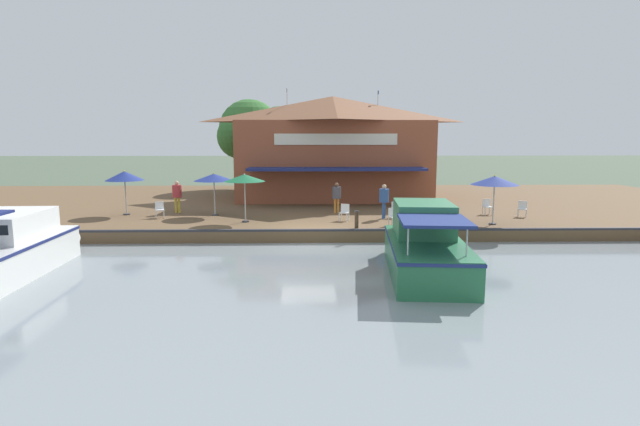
{
  "coord_description": "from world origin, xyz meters",
  "views": [
    {
      "loc": [
        22.18,
        -0.02,
        4.83
      ],
      "look_at": [
        -1.0,
        0.55,
        1.3
      ],
      "focal_mm": 28.0,
      "sensor_mm": 36.0,
      "label": 1
    }
  ],
  "objects_px": {
    "waterfront_restaurant": "(332,146)",
    "person_near_entrance": "(177,193)",
    "motorboat_fourth_along": "(0,252)",
    "patio_umbrella_near_quay_edge": "(245,178)",
    "cafe_chair_far_corner_seat": "(522,208)",
    "cafe_chair_facing_river": "(396,209)",
    "patio_umbrella_far_corner": "(214,177)",
    "cafe_chair_back_row_seat": "(160,209)",
    "person_at_quay_edge": "(384,197)",
    "tree_downstream_bank": "(247,132)",
    "patio_umbrella_back_row": "(495,180)",
    "person_mid_patio": "(337,194)",
    "cafe_chair_under_first_umbrella": "(394,216)",
    "motorboat_mid_row": "(424,245)",
    "mooring_post": "(357,220)",
    "patio_umbrella_mid_patio_left": "(124,176)",
    "tree_upstream_bank": "(277,131)",
    "cafe_chair_beside_entrance": "(487,206)",
    "cafe_chair_mid_patio": "(344,211)"
  },
  "relations": [
    {
      "from": "cafe_chair_far_corner_seat",
      "to": "cafe_chair_mid_patio",
      "type": "height_order",
      "value": "same"
    },
    {
      "from": "waterfront_restaurant",
      "to": "person_mid_patio",
      "type": "xyz_separation_m",
      "value": [
        8.19,
        -0.15,
        -2.53
      ]
    },
    {
      "from": "waterfront_restaurant",
      "to": "cafe_chair_facing_river",
      "type": "distance_m",
      "value": 10.82
    },
    {
      "from": "patio_umbrella_near_quay_edge",
      "to": "mooring_post",
      "type": "distance_m",
      "value": 6.12
    },
    {
      "from": "patio_umbrella_mid_patio_left",
      "to": "person_near_entrance",
      "type": "distance_m",
      "value": 2.89
    },
    {
      "from": "patio_umbrella_back_row",
      "to": "person_near_entrance",
      "type": "height_order",
      "value": "patio_umbrella_back_row"
    },
    {
      "from": "motorboat_mid_row",
      "to": "tree_downstream_bank",
      "type": "distance_m",
      "value": 25.83
    },
    {
      "from": "cafe_chair_far_corner_seat",
      "to": "person_near_entrance",
      "type": "relative_size",
      "value": 0.47
    },
    {
      "from": "cafe_chair_beside_entrance",
      "to": "tree_downstream_bank",
      "type": "bearing_deg",
      "value": -134.05
    },
    {
      "from": "cafe_chair_mid_patio",
      "to": "cafe_chair_back_row_seat",
      "type": "bearing_deg",
      "value": -97.03
    },
    {
      "from": "tree_downstream_bank",
      "to": "cafe_chair_back_row_seat",
      "type": "bearing_deg",
      "value": -10.95
    },
    {
      "from": "waterfront_restaurant",
      "to": "motorboat_fourth_along",
      "type": "xyz_separation_m",
      "value": [
        18.88,
        -12.41,
        -3.3
      ]
    },
    {
      "from": "cafe_chair_back_row_seat",
      "to": "motorboat_fourth_along",
      "type": "distance_m",
      "value": 9.68
    },
    {
      "from": "waterfront_restaurant",
      "to": "tree_upstream_bank",
      "type": "bearing_deg",
      "value": -133.45
    },
    {
      "from": "patio_umbrella_far_corner",
      "to": "patio_umbrella_back_row",
      "type": "distance_m",
      "value": 14.5
    },
    {
      "from": "person_at_quay_edge",
      "to": "person_near_entrance",
      "type": "height_order",
      "value": "person_near_entrance"
    },
    {
      "from": "cafe_chair_far_corner_seat",
      "to": "person_near_entrance",
      "type": "distance_m",
      "value": 18.99
    },
    {
      "from": "person_near_entrance",
      "to": "tree_downstream_bank",
      "type": "xyz_separation_m",
      "value": [
        -13.29,
        2.42,
        3.51
      ]
    },
    {
      "from": "cafe_chair_back_row_seat",
      "to": "person_mid_patio",
      "type": "relative_size",
      "value": 0.5
    },
    {
      "from": "cafe_chair_beside_entrance",
      "to": "person_at_quay_edge",
      "type": "relative_size",
      "value": 0.47
    },
    {
      "from": "patio_umbrella_back_row",
      "to": "patio_umbrella_mid_patio_left",
      "type": "distance_m",
      "value": 19.37
    },
    {
      "from": "patio_umbrella_far_corner",
      "to": "motorboat_fourth_along",
      "type": "xyz_separation_m",
      "value": [
        9.99,
        -5.56,
        -1.78
      ]
    },
    {
      "from": "cafe_chair_back_row_seat",
      "to": "motorboat_fourth_along",
      "type": "relative_size",
      "value": 0.09
    },
    {
      "from": "patio_umbrella_near_quay_edge",
      "to": "cafe_chair_far_corner_seat",
      "type": "distance_m",
      "value": 14.81
    },
    {
      "from": "person_at_quay_edge",
      "to": "mooring_post",
      "type": "distance_m",
      "value": 3.75
    },
    {
      "from": "patio_umbrella_far_corner",
      "to": "cafe_chair_beside_entrance",
      "type": "relative_size",
      "value": 2.73
    },
    {
      "from": "patio_umbrella_mid_patio_left",
      "to": "mooring_post",
      "type": "height_order",
      "value": "patio_umbrella_mid_patio_left"
    },
    {
      "from": "patio_umbrella_mid_patio_left",
      "to": "cafe_chair_far_corner_seat",
      "type": "distance_m",
      "value": 21.6
    },
    {
      "from": "motorboat_fourth_along",
      "to": "patio_umbrella_near_quay_edge",
      "type": "bearing_deg",
      "value": 136.08
    },
    {
      "from": "cafe_chair_beside_entrance",
      "to": "tree_upstream_bank",
      "type": "distance_m",
      "value": 18.28
    },
    {
      "from": "waterfront_restaurant",
      "to": "tree_upstream_bank",
      "type": "xyz_separation_m",
      "value": [
        -3.93,
        -4.15,
        1.08
      ]
    },
    {
      "from": "person_at_quay_edge",
      "to": "cafe_chair_under_first_umbrella",
      "type": "bearing_deg",
      "value": 4.11
    },
    {
      "from": "cafe_chair_under_first_umbrella",
      "to": "tree_downstream_bank",
      "type": "height_order",
      "value": "tree_downstream_bank"
    },
    {
      "from": "tree_upstream_bank",
      "to": "waterfront_restaurant",
      "type": "bearing_deg",
      "value": 46.55
    },
    {
      "from": "mooring_post",
      "to": "patio_umbrella_near_quay_edge",
      "type": "bearing_deg",
      "value": -113.34
    },
    {
      "from": "person_mid_patio",
      "to": "motorboat_mid_row",
      "type": "height_order",
      "value": "motorboat_mid_row"
    },
    {
      "from": "cafe_chair_back_row_seat",
      "to": "patio_umbrella_mid_patio_left",
      "type": "bearing_deg",
      "value": -116.19
    },
    {
      "from": "cafe_chair_back_row_seat",
      "to": "tree_downstream_bank",
      "type": "xyz_separation_m",
      "value": [
        -15.05,
        2.91,
        4.18
      ]
    },
    {
      "from": "waterfront_restaurant",
      "to": "person_mid_patio",
      "type": "bearing_deg",
      "value": -1.06
    },
    {
      "from": "cafe_chair_back_row_seat",
      "to": "person_at_quay_edge",
      "type": "relative_size",
      "value": 0.47
    },
    {
      "from": "mooring_post",
      "to": "tree_upstream_bank",
      "type": "distance_m",
      "value": 18.45
    },
    {
      "from": "cafe_chair_facing_river",
      "to": "person_at_quay_edge",
      "type": "distance_m",
      "value": 0.99
    },
    {
      "from": "person_mid_patio",
      "to": "person_at_quay_edge",
      "type": "xyz_separation_m",
      "value": [
        1.98,
        2.37,
        0.06
      ]
    },
    {
      "from": "patio_umbrella_back_row",
      "to": "cafe_chair_facing_river",
      "type": "distance_m",
      "value": 5.15
    },
    {
      "from": "cafe_chair_far_corner_seat",
      "to": "cafe_chair_facing_river",
      "type": "distance_m",
      "value": 6.82
    },
    {
      "from": "patio_umbrella_near_quay_edge",
      "to": "patio_umbrella_far_corner",
      "type": "xyz_separation_m",
      "value": [
        -2.2,
        -1.94,
        -0.14
      ]
    },
    {
      "from": "patio_umbrella_mid_patio_left",
      "to": "cafe_chair_under_first_umbrella",
      "type": "height_order",
      "value": "patio_umbrella_mid_patio_left"
    },
    {
      "from": "cafe_chair_facing_river",
      "to": "tree_downstream_bank",
      "type": "distance_m",
      "value": 18.62
    },
    {
      "from": "cafe_chair_far_corner_seat",
      "to": "patio_umbrella_back_row",
      "type": "bearing_deg",
      "value": -47.02
    },
    {
      "from": "waterfront_restaurant",
      "to": "person_near_entrance",
      "type": "xyz_separation_m",
      "value": [
        7.86,
        -9.14,
        -2.46
      ]
    }
  ]
}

